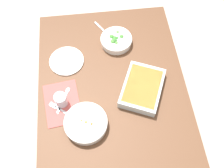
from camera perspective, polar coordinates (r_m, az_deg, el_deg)
The scene contains 12 objects.
ground_plane at distance 2.26m, azimuth 0.00°, elevation -9.00°, with size 6.00×6.00×0.00m, color #B2A899.
dining_table at distance 1.66m, azimuth 0.00°, elevation -1.48°, with size 1.20×0.90×0.74m.
placemat at distance 1.55m, azimuth -10.96°, elevation -4.12°, with size 0.28×0.20×0.00m, color #B24C47.
stew_bowl at distance 1.45m, azimuth -5.78°, elevation -8.63°, with size 0.24×0.24×0.06m.
broccoli_bowl at distance 1.73m, azimuth 0.93°, elevation 9.65°, with size 0.21×0.21×0.07m.
baking_dish at distance 1.54m, azimuth 6.71°, elevation -0.84°, with size 0.36×0.32×0.06m.
drink_cup at distance 1.52m, azimuth -11.19°, elevation -3.55°, with size 0.07×0.07×0.08m.
side_plate at distance 1.69m, azimuth -10.01°, elevation 5.04°, with size 0.22×0.22×0.01m, color white.
spoon_by_stew at distance 1.48m, azimuth -4.24°, elevation -8.15°, with size 0.10×0.16×0.01m.
spoon_by_broccoli at distance 1.81m, azimuth -1.58°, elevation 11.50°, with size 0.16×0.11×0.01m.
spoon_spare at distance 1.56m, azimuth -10.36°, elevation -2.71°, with size 0.17×0.09×0.01m.
fork_on_table at distance 1.53m, azimuth -11.39°, elevation -5.57°, with size 0.12×0.15×0.01m.
Camera 1 is at (0.75, -0.09, 2.13)m, focal length 41.34 mm.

